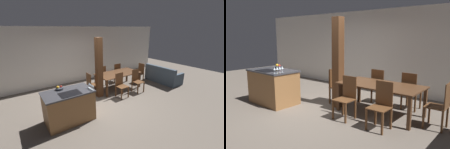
{
  "view_description": "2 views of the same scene",
  "coord_description": "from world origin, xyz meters",
  "views": [
    {
      "loc": [
        -2.56,
        -4.17,
        2.65
      ],
      "look_at": [
        0.6,
        0.2,
        0.95
      ],
      "focal_mm": 24.0,
      "sensor_mm": 36.0,
      "label": 1
    },
    {
      "loc": [
        3.85,
        -3.65,
        1.84
      ],
      "look_at": [
        0.6,
        0.2,
        0.95
      ],
      "focal_mm": 35.0,
      "sensor_mm": 36.0,
      "label": 2
    }
  ],
  "objects": [
    {
      "name": "dining_chair_far_right",
      "position": [
        1.82,
        1.55,
        0.5
      ],
      "size": [
        0.4,
        0.4,
        0.95
      ],
      "rotation": [
        0.0,
        0.0,
        3.14
      ],
      "color": "brown",
      "rests_on": "ground_plane"
    },
    {
      "name": "timber_post",
      "position": [
        0.27,
        0.59,
        1.16
      ],
      "size": [
        0.23,
        0.23,
        2.31
      ],
      "color": "#4C2D19",
      "rests_on": "ground_plane"
    },
    {
      "name": "wine_glass_middle",
      "position": [
        -0.69,
        -0.58,
        1.06
      ],
      "size": [
        0.06,
        0.06,
        0.16
      ],
      "color": "silver",
      "rests_on": "kitchen_island"
    },
    {
      "name": "dining_chair_near_left",
      "position": [
        0.95,
        0.08,
        0.5
      ],
      "size": [
        0.4,
        0.4,
        0.95
      ],
      "color": "brown",
      "rests_on": "ground_plane"
    },
    {
      "name": "wine_glass_end",
      "position": [
        -0.69,
        -0.43,
        1.06
      ],
      "size": [
        0.06,
        0.06,
        0.16
      ],
      "color": "silver",
      "rests_on": "kitchen_island"
    },
    {
      "name": "dining_chair_head_end",
      "position": [
        0.03,
        0.81,
        0.5
      ],
      "size": [
        0.4,
        0.4,
        0.95
      ],
      "rotation": [
        0.0,
        0.0,
        1.57
      ],
      "color": "brown",
      "rests_on": "ground_plane"
    },
    {
      "name": "dining_table",
      "position": [
        1.39,
        0.81,
        0.64
      ],
      "size": [
        1.95,
        1.02,
        0.72
      ],
      "color": "#51331E",
      "rests_on": "ground_plane"
    },
    {
      "name": "wine_glass_far",
      "position": [
        -0.69,
        -0.51,
        1.06
      ],
      "size": [
        0.06,
        0.06,
        0.16
      ],
      "color": "silver",
      "rests_on": "kitchen_island"
    },
    {
      "name": "wine_glass_near",
      "position": [
        -0.69,
        -0.66,
        1.06
      ],
      "size": [
        0.06,
        0.06,
        0.16
      ],
      "color": "silver",
      "rests_on": "kitchen_island"
    },
    {
      "name": "dining_chair_near_right",
      "position": [
        1.82,
        0.08,
        0.5
      ],
      "size": [
        0.4,
        0.4,
        0.95
      ],
      "color": "brown",
      "rests_on": "ground_plane"
    },
    {
      "name": "ground_plane",
      "position": [
        0.0,
        0.0,
        0.0
      ],
      "size": [
        16.0,
        16.0,
        0.0
      ],
      "primitive_type": "plane",
      "color": "#665B51"
    },
    {
      "name": "kitchen_island",
      "position": [
        -1.3,
        -0.31,
        0.47
      ],
      "size": [
        1.37,
        0.84,
        0.94
      ],
      "color": "olive",
      "rests_on": "ground_plane"
    },
    {
      "name": "fruit_bowl",
      "position": [
        -1.45,
        -0.03,
        0.98
      ],
      "size": [
        0.22,
        0.22,
        0.12
      ],
      "color": "#383D47",
      "rests_on": "kitchen_island"
    },
    {
      "name": "dining_chair_foot_end",
      "position": [
        2.74,
        0.81,
        0.5
      ],
      "size": [
        0.4,
        0.4,
        0.95
      ],
      "rotation": [
        0.0,
        0.0,
        -1.57
      ],
      "color": "brown",
      "rests_on": "ground_plane"
    },
    {
      "name": "wall_back",
      "position": [
        0.0,
        2.83,
        1.35
      ],
      "size": [
        11.2,
        0.08,
        2.7
      ],
      "color": "silver",
      "rests_on": "ground_plane"
    },
    {
      "name": "dining_chair_far_left",
      "position": [
        0.95,
        1.55,
        0.5
      ],
      "size": [
        0.4,
        0.4,
        0.95
      ],
      "rotation": [
        0.0,
        0.0,
        3.14
      ],
      "color": "brown",
      "rests_on": "ground_plane"
    }
  ]
}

